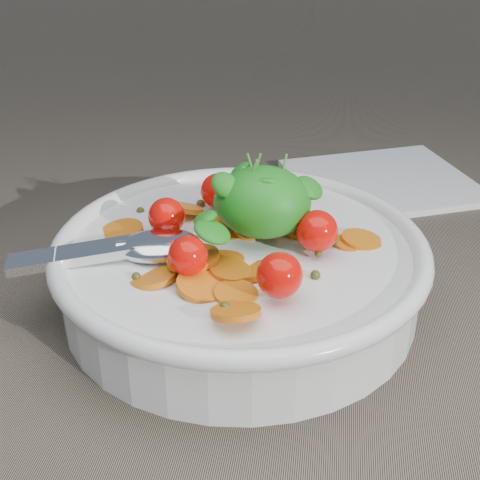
# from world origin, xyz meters

# --- Properties ---
(ground) EXTENTS (6.00, 6.00, 0.00)m
(ground) POSITION_xyz_m (0.00, 0.00, 0.00)
(ground) COLOR #796956
(ground) RESTS_ON ground
(bowl) EXTENTS (0.29, 0.27, 0.11)m
(bowl) POSITION_xyz_m (-0.03, 0.01, 0.03)
(bowl) COLOR white
(bowl) RESTS_ON ground
(napkin) EXTENTS (0.22, 0.21, 0.01)m
(napkin) POSITION_xyz_m (0.09, 0.25, 0.00)
(napkin) COLOR white
(napkin) RESTS_ON ground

